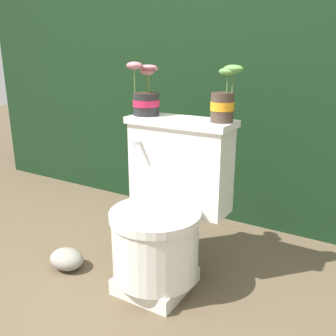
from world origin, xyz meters
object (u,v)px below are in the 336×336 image
at_px(potted_plant_midleft, 224,101).
at_px(toilet, 166,213).
at_px(potted_plant_left, 146,96).
at_px(garden_stone, 67,259).

bearing_deg(potted_plant_midleft, toilet, -144.77).
bearing_deg(toilet, potted_plant_midleft, 35.23).
height_order(potted_plant_left, garden_stone, potted_plant_left).
relative_size(toilet, potted_plant_left, 3.07).
distance_m(potted_plant_left, garden_stone, 0.88).
relative_size(potted_plant_midleft, garden_stone, 1.31).
xyz_separation_m(potted_plant_left, potted_plant_midleft, (0.38, 0.01, 0.00)).
relative_size(potted_plant_left, potted_plant_midleft, 1.03).
relative_size(toilet, garden_stone, 4.17).
height_order(toilet, garden_stone, toilet).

